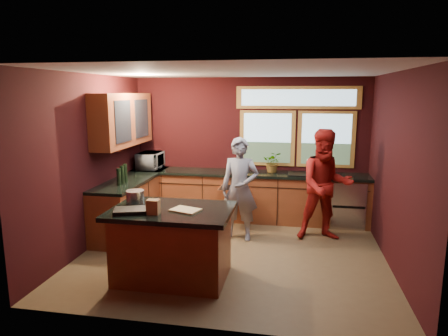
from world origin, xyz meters
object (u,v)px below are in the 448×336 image
(person_grey, at_px, (240,189))
(person_red, at_px, (326,185))
(cutting_board, at_px, (185,210))
(stock_pot, at_px, (135,197))
(island, at_px, (172,243))

(person_grey, bearing_deg, person_red, 12.18)
(person_grey, bearing_deg, cutting_board, -103.16)
(stock_pot, bearing_deg, person_red, 32.89)
(person_grey, xyz_separation_m, stock_pot, (-1.21, -1.44, 0.18))
(person_grey, distance_m, stock_pot, 1.89)
(island, bearing_deg, stock_pot, 164.74)
(island, xyz_separation_m, person_grey, (0.66, 1.59, 0.37))
(island, distance_m, person_grey, 1.76)
(island, distance_m, cutting_board, 0.52)
(island, relative_size, cutting_board, 4.43)
(person_red, xyz_separation_m, cutting_board, (-1.85, -1.88, 0.04))
(person_grey, height_order, cutting_board, person_grey)
(island, relative_size, person_red, 0.84)
(cutting_board, xyz_separation_m, stock_pot, (-0.75, 0.20, 0.08))
(stock_pot, bearing_deg, island, -15.26)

